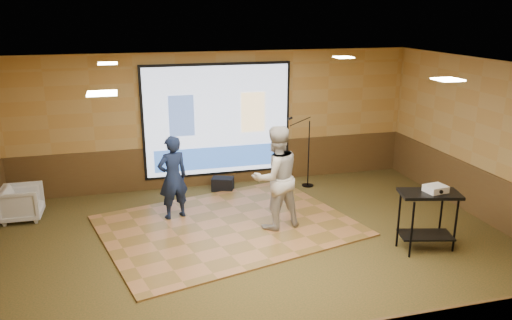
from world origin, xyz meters
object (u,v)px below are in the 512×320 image
object	(u,v)px
duffel_bag	(223,184)
av_table	(428,209)
projector_screen	(218,121)
mic_stand	(306,165)
dance_floor	(228,226)
projector	(436,189)
player_right	(276,178)
banquet_chair	(22,203)
player_left	(173,177)

from	to	relation	value
duffel_bag	av_table	bearing A→B (deg)	-53.38
projector_screen	mic_stand	xyz separation A→B (m)	(1.88, -0.63, -0.98)
dance_floor	duffel_bag	size ratio (longest dim) A/B	9.43
projector	mic_stand	xyz separation A→B (m)	(-0.95, 3.45, -0.57)
player_right	duffel_bag	xyz separation A→B (m)	(-0.54, 2.22, -0.83)
mic_stand	duffel_bag	xyz separation A→B (m)	(-1.87, 0.22, -0.35)
projector_screen	av_table	size ratio (longest dim) A/B	3.29
dance_floor	player_right	bearing A→B (deg)	-18.97
projector_screen	dance_floor	distance (m)	2.77
banquet_chair	projector_screen	bearing A→B (deg)	-75.44
player_left	mic_stand	distance (m)	3.28
dance_floor	banquet_chair	size ratio (longest dim) A/B	6.07
player_left	av_table	bearing A→B (deg)	131.18
projector	banquet_chair	distance (m)	7.52
av_table	projector_screen	bearing A→B (deg)	123.81
duffel_bag	player_left	bearing A→B (deg)	-132.52
player_right	dance_floor	bearing A→B (deg)	-30.32
player_right	av_table	world-z (taller)	player_right
player_right	duffel_bag	size ratio (longest dim) A/B	4.06
player_left	projector	distance (m)	4.66
projector_screen	mic_stand	bearing A→B (deg)	-18.48
dance_floor	duffel_bag	xyz separation A→B (m)	(0.29, 1.93, 0.13)
av_table	banquet_chair	distance (m)	7.41
player_right	projector	distance (m)	2.70
projector_screen	player_left	size ratio (longest dim) A/B	2.07
projector_screen	player_right	xyz separation A→B (m)	(0.55, -2.62, -0.50)
projector_screen	player_right	size ratio (longest dim) A/B	1.75
banquet_chair	duffel_bag	bearing A→B (deg)	-81.09
mic_stand	player_right	bearing A→B (deg)	-135.33
dance_floor	projector_screen	bearing A→B (deg)	83.08
player_right	player_left	bearing A→B (deg)	-38.73
projector_screen	duffel_bag	bearing A→B (deg)	-89.28
projector	duffel_bag	distance (m)	4.71
player_right	duffel_bag	world-z (taller)	player_right
dance_floor	banquet_chair	world-z (taller)	banquet_chair
player_right	mic_stand	distance (m)	2.45
projector_screen	banquet_chair	size ratio (longest dim) A/B	4.58
projector	player_left	bearing A→B (deg)	141.66
player_left	duffel_bag	xyz separation A→B (m)	(1.20, 1.31, -0.69)
player_right	mic_stand	size ratio (longest dim) A/B	1.16
mic_stand	player_left	bearing A→B (deg)	-172.09
mic_stand	banquet_chair	size ratio (longest dim) A/B	2.25
av_table	dance_floor	bearing A→B (deg)	150.08
projector	banquet_chair	world-z (taller)	projector
player_left	player_right	world-z (taller)	player_right
projector_screen	banquet_chair	distance (m)	4.28
player_right	projector	size ratio (longest dim) A/B	5.71
player_left	mic_stand	xyz separation A→B (m)	(3.07, 1.09, -0.34)
projector	mic_stand	world-z (taller)	mic_stand
banquet_chair	duffel_bag	xyz separation A→B (m)	(4.01, 0.59, -0.18)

